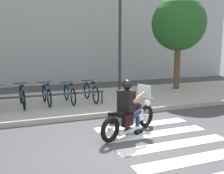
{
  "coord_description": "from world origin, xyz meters",
  "views": [
    {
      "loc": [
        -2.22,
        -4.74,
        2.29
      ],
      "look_at": [
        0.63,
        2.63,
        0.97
      ],
      "focal_mm": 41.27,
      "sensor_mm": 36.0,
      "label": 1
    }
  ],
  "objects_px": {
    "bicycle_2": "(47,95)",
    "bicycle_4": "(91,92)",
    "bicycle_3": "(69,94)",
    "bike_rack": "(49,96)",
    "tree_near_rack": "(179,24)",
    "street_lamp": "(120,35)",
    "bicycle_1": "(22,96)",
    "rider": "(128,103)",
    "motorcycle": "(130,117)"
  },
  "relations": [
    {
      "from": "bicycle_2",
      "to": "bicycle_4",
      "type": "distance_m",
      "value": 1.65
    },
    {
      "from": "bicycle_3",
      "to": "bike_rack",
      "type": "distance_m",
      "value": 1.0
    },
    {
      "from": "bike_rack",
      "to": "tree_near_rack",
      "type": "distance_m",
      "value": 7.08
    },
    {
      "from": "bicycle_2",
      "to": "street_lamp",
      "type": "relative_size",
      "value": 0.37
    },
    {
      "from": "bicycle_4",
      "to": "tree_near_rack",
      "type": "xyz_separation_m",
      "value": [
        4.68,
        1.18,
        2.73
      ]
    },
    {
      "from": "bicycle_4",
      "to": "street_lamp",
      "type": "height_order",
      "value": "street_lamp"
    },
    {
      "from": "bicycle_1",
      "to": "tree_near_rack",
      "type": "height_order",
      "value": "tree_near_rack"
    },
    {
      "from": "bicycle_4",
      "to": "tree_near_rack",
      "type": "relative_size",
      "value": 0.36
    },
    {
      "from": "bicycle_4",
      "to": "bike_rack",
      "type": "height_order",
      "value": "bicycle_4"
    },
    {
      "from": "rider",
      "to": "bicycle_3",
      "type": "height_order",
      "value": "rider"
    },
    {
      "from": "motorcycle",
      "to": "street_lamp",
      "type": "height_order",
      "value": "street_lamp"
    },
    {
      "from": "bicycle_1",
      "to": "bicycle_4",
      "type": "xyz_separation_m",
      "value": [
        2.47,
        -0.0,
        -0.01
      ]
    },
    {
      "from": "motorcycle",
      "to": "bicycle_3",
      "type": "bearing_deg",
      "value": 103.53
    },
    {
      "from": "bicycle_3",
      "to": "street_lamp",
      "type": "bearing_deg",
      "value": 18.55
    },
    {
      "from": "bicycle_2",
      "to": "tree_near_rack",
      "type": "bearing_deg",
      "value": 10.61
    },
    {
      "from": "bicycle_1",
      "to": "bicycle_4",
      "type": "distance_m",
      "value": 2.47
    },
    {
      "from": "street_lamp",
      "to": "bicycle_1",
      "type": "bearing_deg",
      "value": -168.86
    },
    {
      "from": "bicycle_1",
      "to": "bicycle_3",
      "type": "distance_m",
      "value": 1.65
    },
    {
      "from": "motorcycle",
      "to": "rider",
      "type": "bearing_deg",
      "value": -154.57
    },
    {
      "from": "bicycle_4",
      "to": "street_lamp",
      "type": "relative_size",
      "value": 0.36
    },
    {
      "from": "motorcycle",
      "to": "bicycle_4",
      "type": "xyz_separation_m",
      "value": [
        -0.01,
        3.47,
        0.04
      ]
    },
    {
      "from": "rider",
      "to": "street_lamp",
      "type": "height_order",
      "value": "street_lamp"
    },
    {
      "from": "tree_near_rack",
      "to": "street_lamp",
      "type": "bearing_deg",
      "value": -172.79
    },
    {
      "from": "bicycle_1",
      "to": "bicycle_2",
      "type": "height_order",
      "value": "same"
    },
    {
      "from": "bicycle_3",
      "to": "tree_near_rack",
      "type": "height_order",
      "value": "tree_near_rack"
    },
    {
      "from": "motorcycle",
      "to": "bicycle_3",
      "type": "xyz_separation_m",
      "value": [
        -0.84,
        3.48,
        0.03
      ]
    },
    {
      "from": "bicycle_2",
      "to": "bicycle_4",
      "type": "bearing_deg",
      "value": 0.01
    },
    {
      "from": "bicycle_4",
      "to": "bicycle_2",
      "type": "bearing_deg",
      "value": -179.99
    },
    {
      "from": "bike_rack",
      "to": "street_lamp",
      "type": "distance_m",
      "value": 4.03
    },
    {
      "from": "street_lamp",
      "to": "bicycle_2",
      "type": "bearing_deg",
      "value": -166.06
    },
    {
      "from": "bicycle_3",
      "to": "motorcycle",
      "type": "bearing_deg",
      "value": -76.47
    },
    {
      "from": "bicycle_1",
      "to": "bicycle_3",
      "type": "xyz_separation_m",
      "value": [
        1.65,
        0.0,
        -0.02
      ]
    },
    {
      "from": "bicycle_1",
      "to": "tree_near_rack",
      "type": "bearing_deg",
      "value": 9.41
    },
    {
      "from": "bicycle_3",
      "to": "street_lamp",
      "type": "height_order",
      "value": "street_lamp"
    },
    {
      "from": "motorcycle",
      "to": "bicycle_4",
      "type": "bearing_deg",
      "value": 90.19
    },
    {
      "from": "bicycle_1",
      "to": "bicycle_2",
      "type": "distance_m",
      "value": 0.82
    },
    {
      "from": "motorcycle",
      "to": "bicycle_1",
      "type": "distance_m",
      "value": 4.27
    },
    {
      "from": "bicycle_1",
      "to": "bicycle_3",
      "type": "height_order",
      "value": "bicycle_1"
    },
    {
      "from": "bike_rack",
      "to": "motorcycle",
      "type": "bearing_deg",
      "value": -60.38
    },
    {
      "from": "bicycle_2",
      "to": "bicycle_4",
      "type": "height_order",
      "value": "bicycle_2"
    },
    {
      "from": "rider",
      "to": "bicycle_2",
      "type": "distance_m",
      "value": 3.86
    },
    {
      "from": "rider",
      "to": "tree_near_rack",
      "type": "relative_size",
      "value": 0.32
    },
    {
      "from": "bicycle_2",
      "to": "street_lamp",
      "type": "bearing_deg",
      "value": 13.94
    },
    {
      "from": "motorcycle",
      "to": "street_lamp",
      "type": "bearing_deg",
      "value": 70.59
    },
    {
      "from": "bicycle_2",
      "to": "bicycle_3",
      "type": "distance_m",
      "value": 0.82
    },
    {
      "from": "motorcycle",
      "to": "bicycle_4",
      "type": "height_order",
      "value": "motorcycle"
    },
    {
      "from": "bicycle_2",
      "to": "bike_rack",
      "type": "relative_size",
      "value": 0.42
    },
    {
      "from": "bicycle_1",
      "to": "motorcycle",
      "type": "bearing_deg",
      "value": -54.43
    },
    {
      "from": "bicycle_2",
      "to": "tree_near_rack",
      "type": "relative_size",
      "value": 0.36
    },
    {
      "from": "rider",
      "to": "bicycle_3",
      "type": "relative_size",
      "value": 0.91
    }
  ]
}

